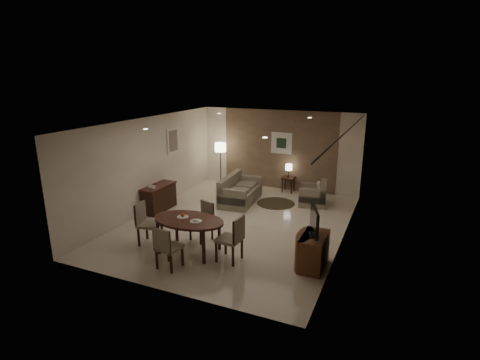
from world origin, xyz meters
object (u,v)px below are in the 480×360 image
at_px(tv_cabinet, 314,251).
at_px(sofa, 240,189).
at_px(chair_left, 150,224).
at_px(chair_right, 229,238).
at_px(chair_far, 201,222).
at_px(floor_lamp, 221,165).
at_px(armchair, 313,193).
at_px(side_table, 288,184).
at_px(chair_near, 169,247).
at_px(dining_table, 189,235).
at_px(console_desk, 159,198).

height_order(tv_cabinet, sofa, sofa).
height_order(chair_left, chair_right, chair_right).
relative_size(chair_far, floor_lamp, 0.60).
bearing_deg(armchair, chair_right, -20.77).
xyz_separation_m(chair_right, floor_lamp, (-2.64, 4.89, 0.27)).
height_order(side_table, floor_lamp, floor_lamp).
bearing_deg(tv_cabinet, chair_right, -165.36).
xyz_separation_m(chair_near, side_table, (0.76, 5.93, -0.21)).
distance_m(dining_table, side_table, 5.20).
relative_size(chair_near, chair_left, 0.93).
xyz_separation_m(dining_table, side_table, (0.76, 5.14, -0.13)).
height_order(dining_table, side_table, dining_table).
bearing_deg(chair_far, console_desk, 167.22).
relative_size(sofa, floor_lamp, 1.14).
xyz_separation_m(side_table, floor_lamp, (-2.41, -0.27, 0.52)).
xyz_separation_m(tv_cabinet, chair_far, (-2.76, 0.21, 0.11)).
height_order(chair_near, floor_lamp, floor_lamp).
bearing_deg(chair_far, chair_left, -128.26).
height_order(tv_cabinet, armchair, armchair).
distance_m(armchair, side_table, 1.41).
relative_size(chair_near, chair_far, 1.00).
relative_size(tv_cabinet, armchair, 1.08).
distance_m(chair_far, armchair, 4.03).
bearing_deg(sofa, console_desk, 125.75).
xyz_separation_m(tv_cabinet, sofa, (-3.00, 3.09, 0.06)).
height_order(dining_table, chair_far, chair_far).
bearing_deg(tv_cabinet, chair_far, 175.71).
xyz_separation_m(dining_table, armchair, (1.81, 4.21, -0.02)).
relative_size(tv_cabinet, chair_near, 0.97).
bearing_deg(chair_far, floor_lamp, 129.03).
xyz_separation_m(sofa, floor_lamp, (-1.35, 1.35, 0.36)).
height_order(dining_table, chair_right, chair_right).
relative_size(dining_table, side_table, 3.26).
height_order(tv_cabinet, chair_left, chair_left).
relative_size(tv_cabinet, dining_table, 0.54).
relative_size(chair_far, armchair, 1.11).
xyz_separation_m(dining_table, chair_near, (0.00, -0.78, 0.07)).
bearing_deg(chair_right, console_desk, -117.62).
distance_m(chair_left, sofa, 3.62).
bearing_deg(console_desk, chair_right, -31.49).
bearing_deg(console_desk, chair_left, -59.79).
bearing_deg(armchair, tv_cabinet, 3.53).
relative_size(tv_cabinet, chair_left, 0.91).
bearing_deg(chair_far, tv_cabinet, 14.21).
bearing_deg(floor_lamp, chair_right, -61.66).
distance_m(chair_far, chair_left, 1.19).
height_order(console_desk, side_table, console_desk).
xyz_separation_m(console_desk, armchair, (4.00, 2.27, -0.01)).
bearing_deg(console_desk, tv_cabinet, -17.05).
bearing_deg(chair_left, side_table, -28.82).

